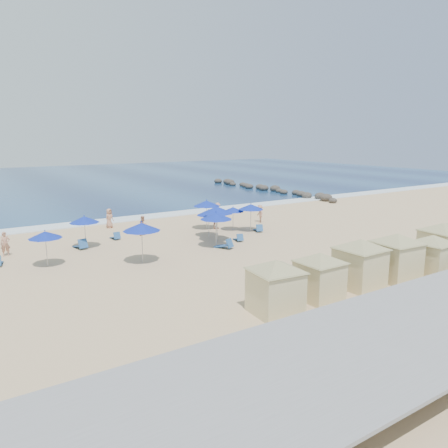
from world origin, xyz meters
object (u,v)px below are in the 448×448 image
(rock_jetty, at_px, (268,189))
(beachgoer_3, at_px, (218,211))
(cabana_4, at_px, (432,250))
(umbrella_8, at_px, (233,209))
(umbrella_2, at_px, (142,227))
(umbrella_3, at_px, (84,219))
(umbrella_1, at_px, (45,235))
(cabana_5, at_px, (442,238))
(cabana_1, at_px, (320,270))
(umbrella_9, at_px, (251,207))
(umbrella_4, at_px, (217,210))
(trash_bin, at_px, (279,272))
(umbrella_7, at_px, (207,203))
(cabana_2, at_px, (360,257))
(beachgoer_0, at_px, (5,244))
(beachgoer_2, at_px, (216,218))
(cabana_0, at_px, (275,280))
(cabana_3, at_px, (396,251))
(beachgoer_1, at_px, (143,225))
(beachgoer_5, at_px, (260,214))
(umbrella_6, at_px, (216,216))
(umbrella_5, at_px, (209,213))
(beachgoer_4, at_px, (109,218))

(rock_jetty, xyz_separation_m, beachgoer_3, (-17.54, -14.25, 0.44))
(cabana_4, distance_m, umbrella_8, 16.17)
(umbrella_2, relative_size, umbrella_3, 1.12)
(umbrella_1, bearing_deg, cabana_4, -37.42)
(cabana_5, distance_m, beachgoer_3, 20.05)
(cabana_1, xyz_separation_m, umbrella_9, (6.41, 14.09, 0.59))
(beachgoer_3, bearing_deg, cabana_1, 116.20)
(umbrella_4, xyz_separation_m, umbrella_9, (4.19, 1.41, -0.33))
(cabana_5, distance_m, umbrella_4, 15.08)
(cabana_1, bearing_deg, umbrella_8, 70.50)
(rock_jetty, distance_m, trash_bin, 39.07)
(umbrella_2, distance_m, umbrella_7, 10.65)
(cabana_2, distance_m, umbrella_4, 12.66)
(beachgoer_0, bearing_deg, umbrella_9, -7.05)
(umbrella_3, bearing_deg, umbrella_2, -71.62)
(umbrella_3, xyz_separation_m, beachgoer_2, (11.08, 0.39, -1.11))
(cabana_1, bearing_deg, cabana_0, -176.70)
(trash_bin, height_order, cabana_5, cabana_5)
(cabana_4, height_order, umbrella_3, cabana_4)
(umbrella_4, bearing_deg, cabana_3, -75.18)
(cabana_1, xyz_separation_m, umbrella_1, (-9.83, 12.91, 0.50))
(cabana_4, bearing_deg, cabana_3, 166.64)
(cabana_1, bearing_deg, beachgoer_1, 95.21)
(umbrella_2, relative_size, umbrella_8, 1.29)
(umbrella_2, xyz_separation_m, umbrella_7, (8.51, 6.40, -0.09))
(cabana_4, bearing_deg, umbrella_8, 99.50)
(cabana_3, height_order, cabana_4, cabana_3)
(cabana_5, height_order, umbrella_9, cabana_5)
(cabana_1, height_order, umbrella_2, umbrella_2)
(rock_jetty, bearing_deg, beachgoer_1, -147.57)
(cabana_0, bearing_deg, umbrella_7, 68.51)
(beachgoer_3, bearing_deg, beachgoer_5, 174.02)
(cabana_4, bearing_deg, umbrella_6, 119.63)
(umbrella_3, bearing_deg, cabana_1, -67.68)
(umbrella_5, distance_m, beachgoer_3, 7.11)
(cabana_2, distance_m, beachgoer_1, 18.14)
(cabana_0, xyz_separation_m, beachgoer_5, (12.28, 16.87, -0.75))
(cabana_5, bearing_deg, umbrella_2, 146.41)
(beachgoer_2, bearing_deg, cabana_0, -127.35)
(cabana_4, xyz_separation_m, beachgoer_1, (-9.65, 18.37, -0.68))
(umbrella_4, height_order, beachgoer_5, umbrella_4)
(rock_jetty, xyz_separation_m, beachgoer_0, (-35.99, -17.27, 0.45))
(cabana_1, xyz_separation_m, beachgoer_4, (-2.93, 21.81, -0.62))
(umbrella_2, bearing_deg, beachgoer_4, 81.09)
(umbrella_7, bearing_deg, beachgoer_5, -1.02)
(cabana_3, distance_m, beachgoer_1, 19.23)
(rock_jetty, height_order, umbrella_8, umbrella_8)
(rock_jetty, height_order, cabana_2, cabana_2)
(beachgoer_5, bearing_deg, umbrella_2, -48.98)
(umbrella_4, distance_m, umbrella_8, 4.07)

